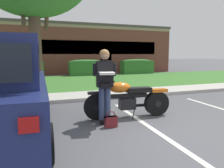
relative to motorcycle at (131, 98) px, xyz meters
The scene contains 13 objects.
ground_plane 1.07m from the motorcycle, 84.02° to the right, with size 140.00×140.00×0.00m, color #4C4C51.
curb_strip 2.42m from the motorcycle, 87.62° to the left, with size 60.00×0.20×0.12m, color #B7B2A8.
concrete_walk 3.26m from the motorcycle, 88.25° to the left, with size 60.00×1.50×0.08m, color #B7B2A8.
grass_lawn 7.76m from the motorcycle, 89.27° to the left, with size 60.00×7.52×0.06m, color #3D752D.
stall_stripe_0 2.89m from the motorcycle, 164.86° to the right, with size 0.12×4.40×0.01m, color silver.
stall_stripe_1 0.89m from the motorcycle, 86.05° to the right, with size 0.12×4.40×0.01m, color silver.
motorcycle is the anchor object (origin of this frame).
rider_person 0.98m from the motorcycle, 161.54° to the right, with size 0.53×0.63×1.70m.
handbag 1.00m from the motorcycle, 143.35° to the right, with size 0.28×0.13×0.36m.
hedge_center_left 11.69m from the motorcycle, 102.68° to the left, with size 2.54×0.90×1.24m.
hedge_center_right 11.54m from the motorcycle, 81.18° to the left, with size 2.48×0.90×1.24m.
hedge_right 12.93m from the motorcycle, 61.83° to the left, with size 2.67×0.90×1.24m.
brick_building 17.27m from the motorcycle, 90.92° to the left, with size 21.23×8.67×4.18m.
Camera 1 is at (-2.54, -4.06, 1.58)m, focal length 35.78 mm.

